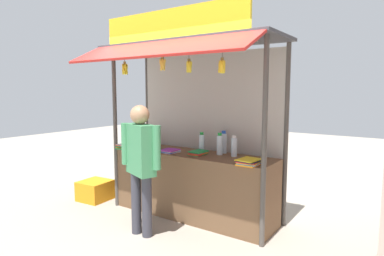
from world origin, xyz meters
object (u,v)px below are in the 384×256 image
(magazine_stack_center, at_px, (249,162))
(magazine_stack_rear_center, at_px, (128,146))
(banana_bunch_rightmost, at_px, (222,66))
(water_bottle_front_right, at_px, (202,143))
(banana_bunch_leftmost, at_px, (189,67))
(water_bottle_mid_right, at_px, (145,138))
(magazine_stack_far_left, at_px, (198,153))
(magazine_stack_back_right, at_px, (170,151))
(water_bottle_far_right, at_px, (220,144))
(vendor_person, at_px, (141,158))
(water_bottle_back_left, at_px, (234,147))
(plastic_crate, at_px, (95,190))
(water_bottle_front_left, at_px, (224,143))
(banana_bunch_inner_left, at_px, (163,64))
(banana_bunch_inner_right, at_px, (125,69))
(water_bottle_mid_left, at_px, (139,136))

(magazine_stack_center, height_order, magazine_stack_rear_center, same)
(magazine_stack_rear_center, xyz_separation_m, banana_bunch_rightmost, (1.70, -0.17, 1.10))
(water_bottle_front_right, distance_m, banana_bunch_leftmost, 1.16)
(water_bottle_mid_right, xyz_separation_m, magazine_stack_far_left, (1.14, -0.19, -0.08))
(magazine_stack_back_right, bearing_deg, water_bottle_far_right, 21.67)
(magazine_stack_center, xyz_separation_m, vendor_person, (-1.12, -0.64, 0.03))
(magazine_stack_far_left, bearing_deg, water_bottle_back_left, 22.39)
(magazine_stack_center, distance_m, plastic_crate, 2.75)
(magazine_stack_back_right, xyz_separation_m, magazine_stack_far_left, (0.42, 0.08, 0.01))
(magazine_stack_back_right, bearing_deg, water_bottle_front_left, 31.15)
(magazine_stack_far_left, distance_m, banana_bunch_rightmost, 1.28)
(water_bottle_far_right, xyz_separation_m, magazine_stack_far_left, (-0.23, -0.18, -0.11))
(water_bottle_mid_right, height_order, banana_bunch_inner_left, banana_bunch_inner_left)
(water_bottle_front_right, xyz_separation_m, magazine_stack_center, (0.88, -0.35, -0.10))
(magazine_stack_center, bearing_deg, water_bottle_mid_right, 169.74)
(magazine_stack_back_right, bearing_deg, banana_bunch_inner_left, -67.75)
(magazine_stack_back_right, relative_size, banana_bunch_inner_left, 1.01)
(magazine_stack_back_right, distance_m, banana_bunch_inner_right, 1.30)
(water_bottle_front_right, height_order, banana_bunch_rightmost, banana_bunch_rightmost)
(magazine_stack_back_right, relative_size, banana_bunch_rightmost, 0.82)
(water_bottle_mid_left, xyz_separation_m, magazine_stack_far_left, (1.26, -0.19, -0.12))
(water_bottle_mid_right, height_order, magazine_stack_far_left, water_bottle_mid_right)
(water_bottle_mid_right, xyz_separation_m, banana_bunch_rightmost, (1.69, -0.54, 1.02))
(magazine_stack_center, bearing_deg, water_bottle_mid_left, 170.51)
(water_bottle_back_left, bearing_deg, banana_bunch_leftmost, -123.19)
(water_bottle_back_left, bearing_deg, magazine_stack_back_right, -163.18)
(plastic_crate, bearing_deg, water_bottle_front_right, 14.81)
(magazine_stack_rear_center, distance_m, banana_bunch_inner_left, 1.44)
(water_bottle_mid_right, distance_m, water_bottle_far_right, 1.37)
(water_bottle_mid_right, relative_size, plastic_crate, 0.55)
(water_bottle_front_right, distance_m, banana_bunch_rightmost, 1.29)
(magazine_stack_center, height_order, magazine_stack_far_left, magazine_stack_center)
(magazine_stack_rear_center, xyz_separation_m, plastic_crate, (-0.67, -0.10, -0.78))
(water_bottle_back_left, height_order, magazine_stack_back_right, water_bottle_back_left)
(water_bottle_front_right, bearing_deg, water_bottle_mid_left, -179.98)
(water_bottle_far_right, relative_size, magazine_stack_center, 0.99)
(banana_bunch_rightmost, height_order, banana_bunch_leftmost, same)
(water_bottle_mid_right, bearing_deg, water_bottle_front_left, 4.89)
(water_bottle_mid_right, xyz_separation_m, magazine_stack_back_right, (0.71, -0.27, -0.09))
(water_bottle_front_right, relative_size, magazine_stack_rear_center, 0.95)
(magazine_stack_back_right, xyz_separation_m, vendor_person, (0.13, -0.72, 0.04))
(banana_bunch_leftmost, bearing_deg, magazine_stack_center, 14.67)
(water_bottle_front_right, relative_size, magazine_stack_back_right, 1.11)
(water_bottle_mid_right, distance_m, banana_bunch_inner_right, 1.19)
(water_bottle_mid_right, relative_size, magazine_stack_back_right, 0.95)
(water_bottle_far_right, distance_m, banana_bunch_inner_right, 1.68)
(water_bottle_far_right, xyz_separation_m, banana_bunch_leftmost, (-0.13, -0.53, 1.01))
(water_bottle_front_left, xyz_separation_m, plastic_crate, (-2.03, -0.59, -0.89))
(water_bottle_mid_left, height_order, banana_bunch_inner_right, banana_bunch_inner_right)
(water_bottle_back_left, relative_size, plastic_crate, 0.63)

